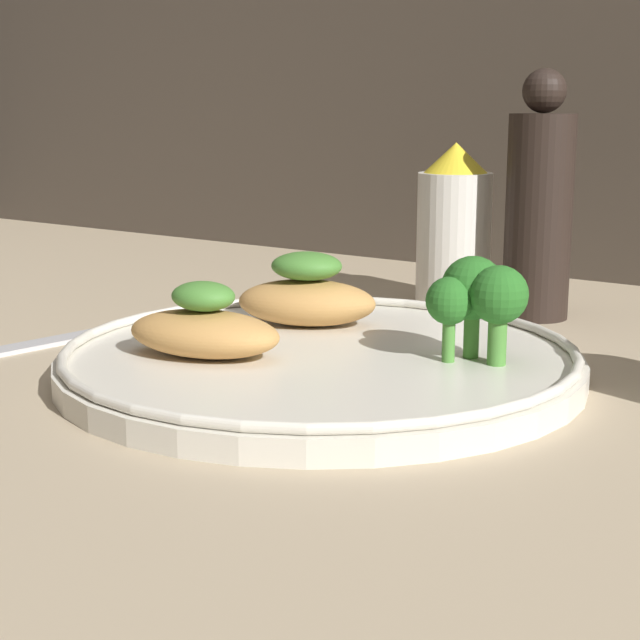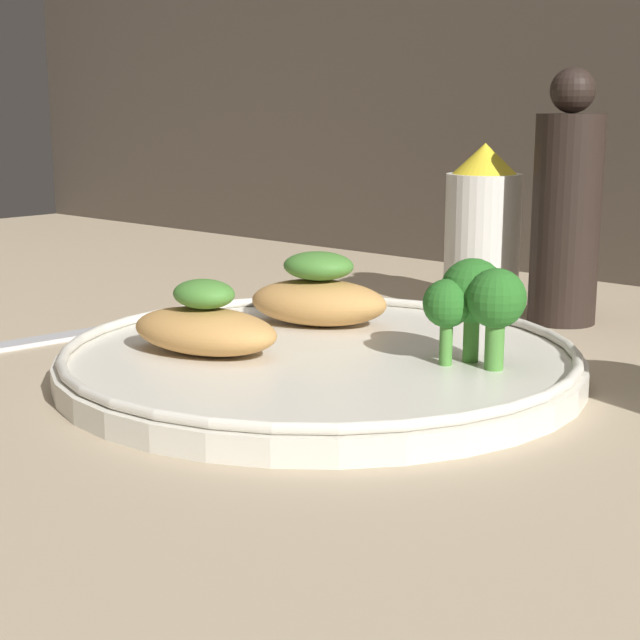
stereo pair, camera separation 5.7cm
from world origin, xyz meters
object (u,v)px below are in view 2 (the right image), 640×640
Objects in this scene: plate at (320,360)px; broccoli_bunch at (476,298)px; sauce_bottle at (482,231)px; pepper_grinder at (566,210)px.

broccoli_bunch is (8.25, 3.80, 4.22)cm from plate.
plate is at bearing -80.94° from sauce_bottle.
plate is 2.39× the size of sauce_bottle.
plate is 10.02cm from broccoli_bunch.
plate is 23.89cm from sauce_bottle.
plate is 1.68× the size of pepper_grinder.
plate is 5.20× the size of broccoli_bunch.
sauce_bottle is at bearing 99.06° from plate.
sauce_bottle reaches higher than plate.
broccoli_bunch is 22.64cm from sauce_bottle.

